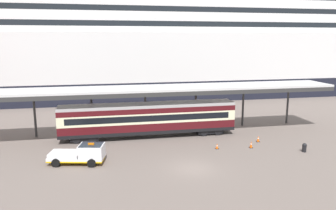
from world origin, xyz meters
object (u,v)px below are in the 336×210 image
Objects in this scene: cruise_ship at (111,28)px; traffic_cone_near at (251,144)px; service_truck at (82,153)px; quay_bollard at (304,147)px; train_carriage at (149,118)px; traffic_cone_far at (217,146)px; traffic_cone_mid at (258,139)px.

cruise_ship reaches higher than traffic_cone_near.
service_truck is 22.80m from quay_bollard.
train_carriage is (2.66, -37.06, -11.67)m from cruise_ship.
cruise_ship reaches higher than service_truck.
train_carriage is at bearing 149.80° from quay_bollard.
train_carriage reaches higher than quay_bollard.
traffic_cone_far is at bearing 161.83° from quay_bollard.
train_carriage is 9.14m from traffic_cone_far.
service_truck reaches higher than quay_bollard.
traffic_cone_mid is at bearing 126.17° from quay_bollard.
traffic_cone_mid is 1.22× the size of traffic_cone_far.
cruise_ship is 46.24m from traffic_cone_mid.
cruise_ship is 5.73× the size of train_carriage.
traffic_cone_near is at bearing 153.86° from quay_bollard.
quay_bollard is at bearing -3.37° from service_truck.
cruise_ship is 51.07m from quay_bollard.
cruise_ship is 47.41m from traffic_cone_near.
train_carriage reaches higher than traffic_cone_near.
traffic_cone_far is (9.23, -43.08, -13.68)m from cruise_ship.
service_truck is 9.27× the size of traffic_cone_far.
quay_bollard is (8.64, -2.84, 0.22)m from traffic_cone_far.
traffic_cone_near is at bearing -73.38° from cruise_ship.
service_truck is 7.61× the size of traffic_cone_mid.
quay_bollard is (22.76, -1.34, -0.47)m from service_truck.
traffic_cone_mid is (14.76, -41.65, -13.61)m from cruise_ship.
traffic_cone_near is (12.99, -43.52, -13.59)m from cruise_ship.
cruise_ship is 21.78× the size of service_truck.
traffic_cone_near is 3.78m from traffic_cone_far.
traffic_cone_far is 9.10m from quay_bollard.
service_truck is (-7.54, -7.52, -1.31)m from train_carriage.
traffic_cone_near is 2.57m from traffic_cone_mid.
traffic_cone_near is at bearing -133.42° from traffic_cone_mid.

